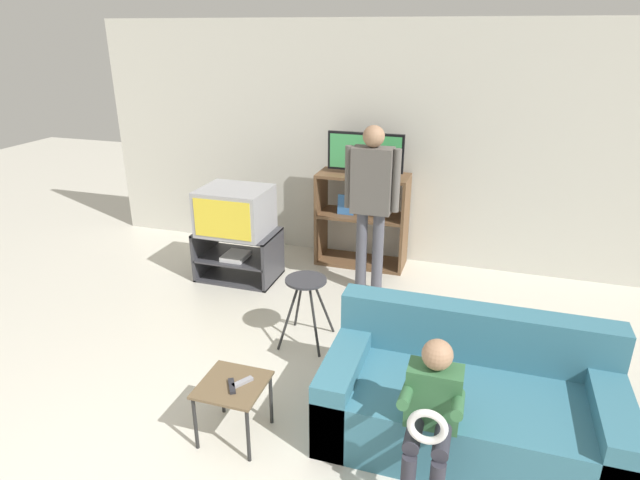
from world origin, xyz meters
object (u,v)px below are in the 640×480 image
(media_shelf, at_px, (362,219))
(snack_table, at_px, (233,391))
(television_flat, at_px, (365,155))
(folding_stool, at_px, (306,291))
(couch, at_px, (468,402))
(person_seated_child, at_px, (431,410))
(person_standing_adult, at_px, (372,194))
(tv_stand, at_px, (238,255))
(television_main, at_px, (235,211))
(remote_control_white, at_px, (242,382))
(remote_control_black, at_px, (232,386))

(media_shelf, distance_m, snack_table, 2.96)
(media_shelf, bearing_deg, television_flat, -36.50)
(folding_stool, xyz_separation_m, snack_table, (-0.07, -1.23, -0.13))
(snack_table, bearing_deg, television_flat, 87.08)
(television_flat, bearing_deg, couch, -62.77)
(media_shelf, xyz_separation_m, person_seated_child, (1.11, -3.03, 0.03))
(snack_table, distance_m, person_standing_adult, 2.43)
(tv_stand, relative_size, television_flat, 1.01)
(tv_stand, height_order, television_main, television_main)
(television_flat, bearing_deg, person_seated_child, -70.11)
(television_main, xyz_separation_m, television_flat, (1.18, 0.75, 0.50))
(folding_stool, relative_size, couch, 0.32)
(television_flat, xyz_separation_m, folding_stool, (-0.08, -1.71, -0.77))
(television_main, xyz_separation_m, remote_control_white, (1.09, -2.17, -0.34))
(television_main, relative_size, person_standing_adult, 0.41)
(media_shelf, height_order, folding_stool, media_shelf)
(snack_table, relative_size, person_standing_adult, 0.24)
(tv_stand, xyz_separation_m, person_standing_adult, (1.39, 0.11, 0.76))
(couch, distance_m, person_seated_child, 0.63)
(folding_stool, bearing_deg, remote_control_white, -90.47)
(person_seated_child, bearing_deg, remote_control_black, 178.21)
(folding_stool, height_order, remote_control_white, folding_stool)
(media_shelf, distance_m, person_seated_child, 3.22)
(remote_control_black, bearing_deg, media_shelf, 56.10)
(remote_control_black, xyz_separation_m, person_seated_child, (1.22, -0.04, 0.15))
(remote_control_white, height_order, person_seated_child, person_seated_child)
(media_shelf, bearing_deg, television_main, -146.52)
(snack_table, relative_size, remote_control_white, 2.84)
(media_shelf, distance_m, television_flat, 0.72)
(tv_stand, xyz_separation_m, couch, (2.46, -1.75, 0.02))
(couch, bearing_deg, media_shelf, 117.44)
(person_standing_adult, bearing_deg, remote_control_black, -98.53)
(tv_stand, distance_m, folding_stool, 1.48)
(snack_table, xyz_separation_m, remote_control_black, (0.02, -0.04, 0.07))
(television_main, distance_m, remote_control_white, 2.45)
(television_main, height_order, remote_control_black, television_main)
(tv_stand, relative_size, person_seated_child, 0.87)
(tv_stand, bearing_deg, television_flat, 32.26)
(remote_control_black, bearing_deg, person_seated_child, -33.48)
(media_shelf, height_order, remote_control_black, media_shelf)
(television_main, height_order, couch, television_main)
(television_main, relative_size, folding_stool, 1.17)
(tv_stand, height_order, television_flat, television_flat)
(snack_table, relative_size, couch, 0.23)
(snack_table, bearing_deg, tv_stand, 114.98)
(remote_control_black, bearing_deg, television_main, 83.40)
(snack_table, distance_m, couch, 1.50)
(person_seated_child, bearing_deg, couch, 69.69)
(remote_control_white, bearing_deg, remote_control_black, -96.46)
(remote_control_white, xyz_separation_m, couch, (1.37, 0.43, -0.14))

